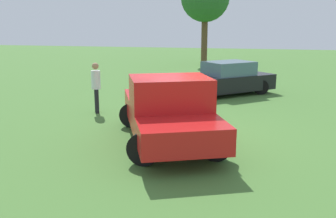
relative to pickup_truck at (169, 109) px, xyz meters
name	(u,v)px	position (x,y,z in m)	size (l,w,h in m)	color
ground_plane	(191,137)	(-0.47, -0.66, -0.93)	(80.00, 80.00, 0.00)	#477533
pickup_truck	(169,109)	(0.00, 0.00, 0.00)	(3.86, 5.41, 1.80)	black
sedan_near	(225,80)	(-0.76, -7.39, -0.24)	(4.53, 4.42, 1.48)	black
person_bystander	(96,85)	(3.34, -2.77, 0.09)	(0.43, 0.43, 1.79)	black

